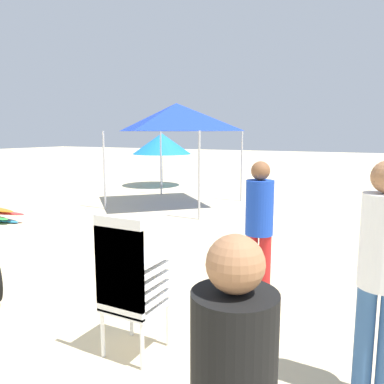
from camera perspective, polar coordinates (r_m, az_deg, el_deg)
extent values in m
cube|color=white|center=(3.63, -8.32, -16.24)|extent=(0.48, 0.48, 0.04)
cube|color=white|center=(3.39, -10.64, -14.47)|extent=(0.48, 0.04, 0.40)
cube|color=white|center=(3.59, -8.35, -14.94)|extent=(0.48, 0.48, 0.04)
cube|color=white|center=(3.35, -10.68, -13.06)|extent=(0.48, 0.04, 0.40)
cube|color=white|center=(3.56, -8.38, -13.61)|extent=(0.48, 0.48, 0.04)
cube|color=white|center=(3.32, -10.73, -11.61)|extent=(0.48, 0.04, 0.40)
cube|color=white|center=(3.52, -8.42, -12.26)|extent=(0.48, 0.48, 0.04)
cube|color=white|center=(3.29, -10.77, -10.14)|extent=(0.48, 0.04, 0.40)
cube|color=white|center=(3.49, -8.45, -10.88)|extent=(0.48, 0.48, 0.04)
cube|color=white|center=(3.26, -10.82, -8.65)|extent=(0.48, 0.04, 0.40)
cube|color=white|center=(3.46, -8.48, -9.47)|extent=(0.48, 0.48, 0.04)
cube|color=white|center=(3.24, -10.86, -7.13)|extent=(0.48, 0.04, 0.40)
cylinder|color=white|center=(3.78, -3.54, -18.96)|extent=(0.04, 0.04, 0.42)
cylinder|color=white|center=(3.99, -8.96, -17.48)|extent=(0.04, 0.04, 0.42)
cylinder|color=white|center=(3.48, -7.38, -21.70)|extent=(0.04, 0.04, 0.42)
cylinder|color=white|center=(3.70, -13.06, -19.82)|extent=(0.04, 0.04, 0.42)
cylinder|color=#33598C|center=(3.34, 24.09, -19.38)|extent=(0.14, 0.14, 0.86)
cylinder|color=white|center=(3.07, 26.49, -6.55)|extent=(0.32, 0.32, 0.68)
cylinder|color=red|center=(4.71, 8.79, -10.82)|extent=(0.14, 0.14, 0.80)
cylinder|color=red|center=(4.66, 10.68, -11.07)|extent=(0.14, 0.14, 0.80)
cylinder|color=#193FB2|center=(4.50, 9.96, -2.29)|extent=(0.32, 0.32, 0.63)
sphere|color=brown|center=(4.44, 10.11, 3.11)|extent=(0.22, 0.22, 0.22)
cylinder|color=black|center=(1.57, 6.16, -25.04)|extent=(0.32, 0.32, 0.62)
sphere|color=#9E6B47|center=(1.38, 6.44, -10.53)|extent=(0.21, 0.21, 0.21)
cylinder|color=#B2B2B7|center=(10.26, -12.84, 3.14)|extent=(0.05, 0.05, 2.02)
cylinder|color=#B2B2B7|center=(8.74, 1.08, 2.43)|extent=(0.05, 0.05, 2.02)
cylinder|color=#B2B2B7|center=(12.47, -4.63, 4.28)|extent=(0.05, 0.05, 2.02)
cylinder|color=#B2B2B7|center=(11.26, 7.35, 3.76)|extent=(0.05, 0.05, 2.02)
pyramid|color=#1938BF|center=(10.56, -2.32, 11.01)|extent=(2.75, 2.75, 0.74)
cylinder|color=beige|center=(14.47, -4.47, 4.77)|extent=(0.04, 0.04, 1.97)
cone|color=blue|center=(14.44, -4.50, 7.14)|extent=(2.19, 2.19, 0.77)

